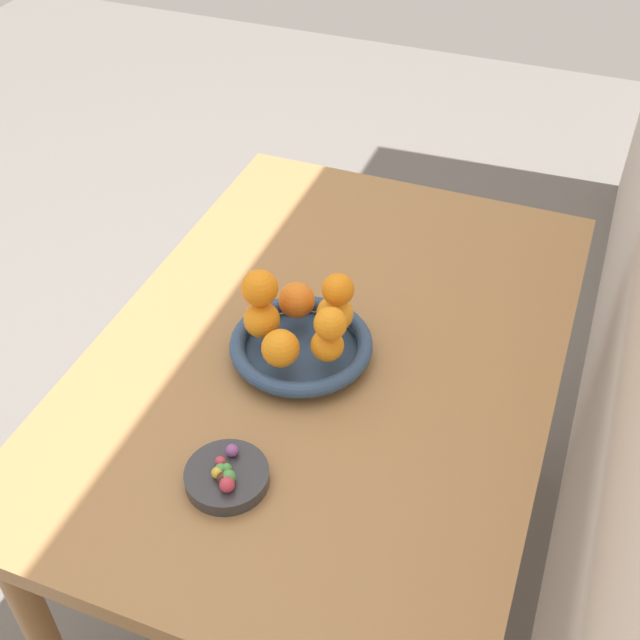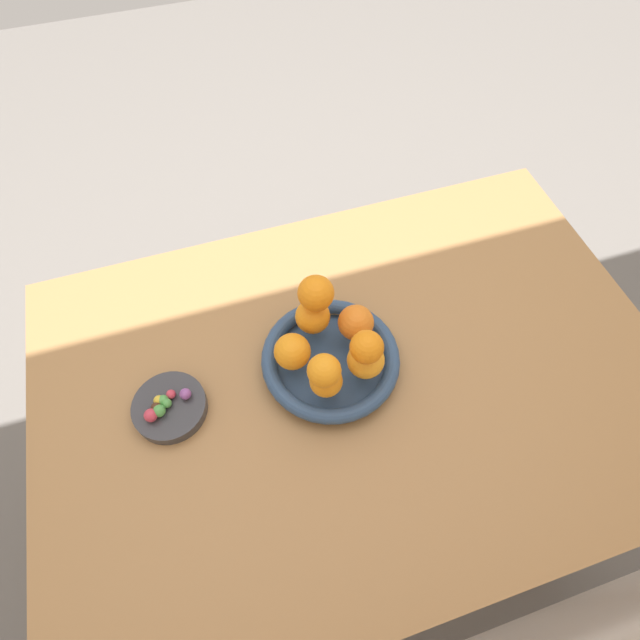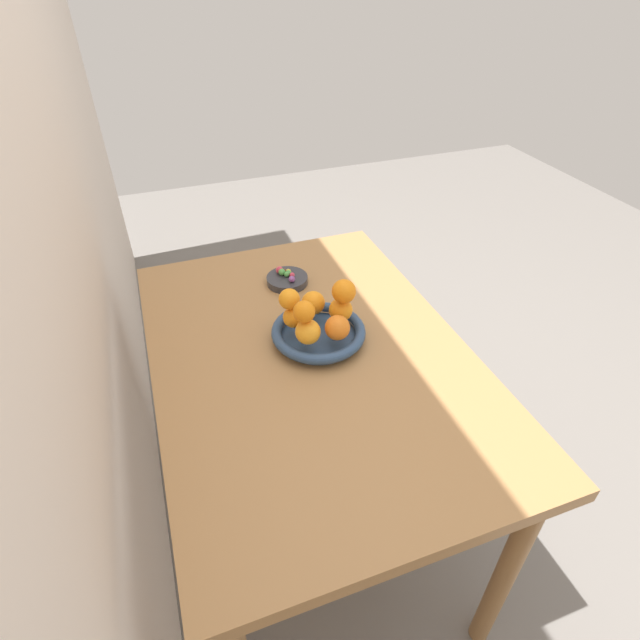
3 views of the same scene
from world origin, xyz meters
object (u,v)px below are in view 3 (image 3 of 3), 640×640
orange_0 (313,303)px  candy_ball_3 (287,274)px  candy_ball_0 (288,273)px  candy_ball_6 (292,279)px  candy_dish (287,280)px  candy_ball_4 (288,272)px  orange_7 (304,311)px  orange_1 (293,317)px  fruit_bowl (318,333)px  candy_ball_7 (284,271)px  dining_table (311,378)px  orange_2 (308,332)px  candy_ball_5 (292,275)px  candy_ball_2 (279,270)px  candy_ball_1 (282,272)px  orange_3 (337,328)px  orange_6 (344,291)px  orange_4 (341,310)px  orange_5 (289,299)px

orange_0 → candy_ball_3: 0.22m
candy_ball_0 → candy_ball_6: candy_ball_6 is taller
candy_dish → candy_ball_4: (0.01, -0.01, 0.02)m
orange_7 → orange_1: bearing=6.2°
fruit_bowl → candy_ball_7: 0.30m
dining_table → candy_ball_6: bearing=-8.3°
orange_2 → candy_ball_5: 0.32m
orange_0 → candy_ball_2: 0.25m
candy_dish → orange_0: (-0.22, -0.01, 0.06)m
dining_table → orange_1: size_ratio=20.58×
candy_ball_3 → candy_ball_5: (-0.01, -0.01, -0.00)m
candy_dish → candy_ball_1: candy_ball_1 is taller
orange_2 → orange_1: bearing=10.8°
dining_table → orange_0: 0.19m
orange_3 → candy_ball_4: 0.35m
candy_ball_2 → candy_ball_6: 0.06m
orange_3 → candy_ball_3: (0.33, 0.03, -0.04)m
orange_0 → orange_7: 0.13m
candy_dish → candy_ball_6: bearing=-170.1°
candy_ball_6 → candy_ball_0: bearing=-0.3°
orange_2 → candy_ball_2: 0.35m
orange_0 → orange_6: (-0.06, -0.06, 0.06)m
candy_ball_6 → orange_7: bearing=168.9°
candy_ball_4 → fruit_bowl: bearing=178.2°
orange_4 → candy_ball_4: size_ratio=3.48×
candy_ball_7 → fruit_bowl: bearing=-179.5°
candy_ball_5 → candy_ball_6: size_ratio=0.82×
candy_dish → candy_ball_3: 0.02m
orange_2 → candy_ball_7: (0.34, -0.04, -0.04)m
dining_table → candy_ball_6: size_ratio=58.13×
fruit_bowl → orange_4: bearing=-79.6°
orange_6 → candy_ball_1: orange_6 is taller
candy_ball_5 → candy_ball_6: bearing=161.7°
orange_3 → candy_ball_7: orange_3 is taller
dining_table → orange_2: orange_2 is taller
fruit_bowl → orange_2: bearing=136.4°
fruit_bowl → orange_3: size_ratio=3.86×
orange_7 → candy_ball_1: 0.35m
candy_ball_4 → candy_ball_6: bearing=177.1°
orange_5 → orange_7: 0.07m
orange_7 → candy_ball_4: bearing=-10.1°
orange_6 → candy_ball_1: 0.31m
fruit_bowl → candy_ball_2: bearing=2.6°
orange_3 → orange_6: bearing=-33.4°
orange_0 → candy_ball_1: bearing=4.6°
orange_6 → candy_ball_5: size_ratio=3.85×
candy_ball_0 → candy_ball_2: size_ratio=0.81×
dining_table → candy_ball_1: (0.33, -0.02, 0.12)m
candy_ball_1 → orange_3: bearing=-173.6°
candy_dish → candy_ball_0: (0.00, -0.01, 0.02)m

